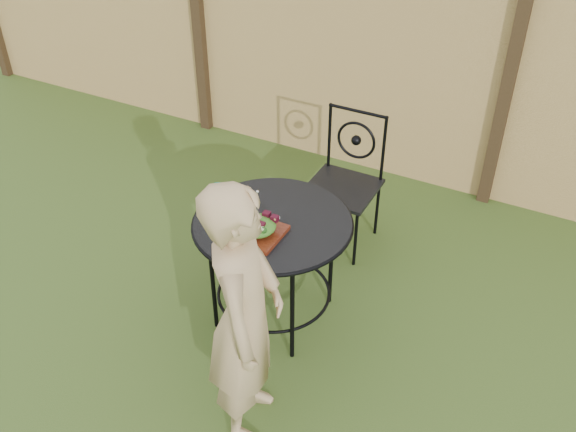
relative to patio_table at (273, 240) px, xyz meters
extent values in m
plane|color=#254215|center=(-0.44, -0.27, -0.59)|extent=(60.00, 60.00, 0.00)
cube|color=#DFB66E|center=(-0.44, 1.93, 0.31)|extent=(8.00, 0.05, 1.80)
cube|color=black|center=(-1.74, 1.88, 0.36)|extent=(0.09, 0.09, 1.90)
cube|color=black|center=(0.86, 1.88, 0.36)|extent=(0.09, 0.09, 1.90)
cylinder|color=black|center=(0.00, 0.00, 0.13)|extent=(0.90, 0.90, 0.02)
torus|color=black|center=(0.00, 0.00, 0.12)|extent=(0.92, 0.92, 0.02)
torus|color=black|center=(0.00, 0.00, -0.41)|extent=(0.70, 0.70, 0.02)
cylinder|color=black|center=(0.26, 0.26, -0.23)|extent=(0.03, 0.03, 0.71)
cylinder|color=black|center=(-0.26, 0.26, -0.23)|extent=(0.03, 0.03, 0.71)
cylinder|color=black|center=(-0.26, -0.26, -0.23)|extent=(0.03, 0.03, 0.71)
cylinder|color=black|center=(0.26, -0.26, -0.23)|extent=(0.03, 0.03, 0.71)
cube|color=black|center=(0.06, 0.87, -0.14)|extent=(0.46, 0.46, 0.03)
cylinder|color=black|center=(0.06, 1.08, 0.35)|extent=(0.42, 0.02, 0.02)
torus|color=black|center=(0.06, 1.08, 0.13)|extent=(0.28, 0.02, 0.28)
cylinder|color=black|center=(-0.14, 0.67, -0.37)|extent=(0.02, 0.02, 0.44)
cylinder|color=black|center=(0.26, 0.67, -0.37)|extent=(0.02, 0.02, 0.44)
cylinder|color=black|center=(-0.14, 1.07, -0.37)|extent=(0.02, 0.02, 0.44)
cylinder|color=black|center=(0.26, 1.07, -0.37)|extent=(0.02, 0.02, 0.44)
cylinder|color=black|center=(-0.14, 1.08, 0.11)|extent=(0.02, 0.02, 0.50)
cylinder|color=black|center=(0.26, 1.08, 0.11)|extent=(0.02, 0.02, 0.50)
imported|color=tan|center=(0.26, -0.75, 0.16)|extent=(0.53, 0.63, 1.48)
cube|color=#3C0F08|center=(-0.01, -0.15, 0.15)|extent=(0.27, 0.27, 0.02)
ellipsoid|color=#235614|center=(-0.01, -0.15, 0.20)|extent=(0.21, 0.21, 0.08)
cylinder|color=silver|center=(0.00, -0.15, 0.33)|extent=(0.01, 0.01, 0.18)
cylinder|color=#0C9476|center=(-0.35, -0.02, 0.21)|extent=(0.08, 0.08, 0.14)
camera|label=1|loc=(1.43, -2.54, 2.30)|focal=40.00mm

